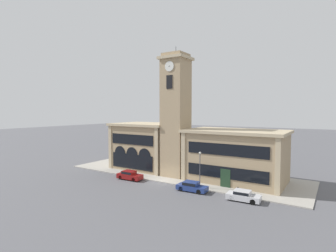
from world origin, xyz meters
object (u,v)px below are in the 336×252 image
object	(u,v)px
parked_car_near	(130,175)
parked_car_far	(243,195)
parked_car_mid	(192,186)
street_lamp	(200,164)
bollard	(238,191)

from	to	relation	value
parked_car_near	parked_car_far	bearing A→B (deg)	-3.19
parked_car_mid	street_lamp	bearing A→B (deg)	75.63
parked_car_far	street_lamp	size ratio (longest dim) A/B	0.80
parked_car_far	bollard	distance (m)	1.96
street_lamp	parked_car_far	bearing A→B (deg)	-14.93
parked_car_near	bollard	distance (m)	17.65
parked_car_near	street_lamp	distance (m)	12.34
parked_car_far	street_lamp	xyz separation A→B (m)	(-6.91, 1.84, 2.93)
parked_car_near	parked_car_mid	bearing A→B (deg)	-3.20
parked_car_near	parked_car_far	distance (m)	18.76
bollard	parked_car_near	bearing A→B (deg)	-174.91
bollard	street_lamp	bearing A→B (deg)	177.23
parked_car_near	bollard	size ratio (longest dim) A/B	4.13
bollard	parked_car_far	bearing A→B (deg)	-52.82
parked_car_mid	parked_car_far	distance (m)	7.27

